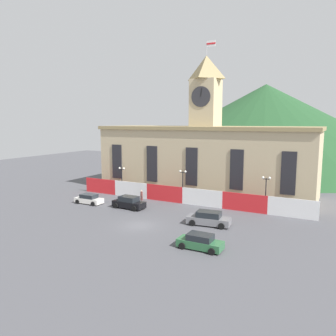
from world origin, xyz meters
TOP-DOWN VIEW (x-y plane):
  - ground_plane at (0.00, 0.00)m, footprint 160.00×160.00m
  - civic_building at (0.00, 21.70)m, footprint 38.21×12.18m
  - banner_fence at (0.00, 12.44)m, footprint 38.99×0.12m
  - hillside_backdrop at (0.00, 71.96)m, footprint 90.56×90.56m
  - street_lamp_left at (-12.46, 13.70)m, footprint 1.26×0.36m
  - street_lamp_right at (-0.57, 13.70)m, footprint 1.26×0.36m
  - street_lamp_center at (12.42, 13.70)m, footprint 1.26×0.36m
  - car_black_suv at (-5.81, 6.21)m, footprint 4.97×2.51m
  - car_white_taxi at (-12.94, 5.58)m, footprint 4.54×2.21m
  - car_green_wagon at (9.51, -3.45)m, footprint 4.61×2.14m
  - car_gray_pickup at (7.53, 4.16)m, footprint 5.49×2.84m
  - pedestrian at (-6.78, 11.21)m, footprint 0.42×0.40m

SIDE VIEW (x-z plane):
  - ground_plane at x=0.00m, z-range 0.00..0.00m
  - car_white_taxi at x=-12.94m, z-range -0.06..1.44m
  - car_green_wagon at x=9.51m, z-range -0.06..1.49m
  - car_gray_pickup at x=7.53m, z-range -0.07..1.68m
  - car_black_suv at x=-5.81m, z-range -0.07..1.73m
  - pedestrian at x=-6.78m, z-range 0.08..1.77m
  - banner_fence at x=0.00m, z-range 0.00..2.58m
  - street_lamp_left at x=-12.46m, z-range 1.10..5.87m
  - street_lamp_right at x=-0.57m, z-range 1.14..6.21m
  - street_lamp_center at x=12.42m, z-range 1.14..6.22m
  - civic_building at x=0.00m, z-range -6.63..19.77m
  - hillside_backdrop at x=0.00m, z-range 0.00..24.16m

